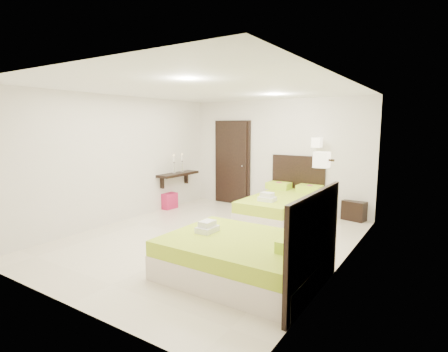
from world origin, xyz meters
The scene contains 7 objects.
floor centered at (0.00, 0.00, 0.00)m, with size 5.50×5.50×0.00m, color beige.
bed_single centered at (0.56, 1.79, 0.32)m, with size 1.26×2.10×1.73m.
bed_double centered at (1.32, -1.05, 0.29)m, with size 2.00×1.70×1.65m.
nightstand centered at (1.86, 2.75, 0.21)m, with size 0.47×0.41×0.41m, color black.
ottoman centered at (-2.23, 1.35, 0.19)m, with size 0.38×0.38×0.38m, color #A31541.
door centered at (-1.20, 2.70, 1.05)m, with size 1.02×0.15×2.14m.
console_shelf centered at (-2.08, 1.60, 0.82)m, with size 0.35×1.20×0.78m.
Camera 1 is at (3.45, -4.87, 1.99)m, focal length 28.00 mm.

